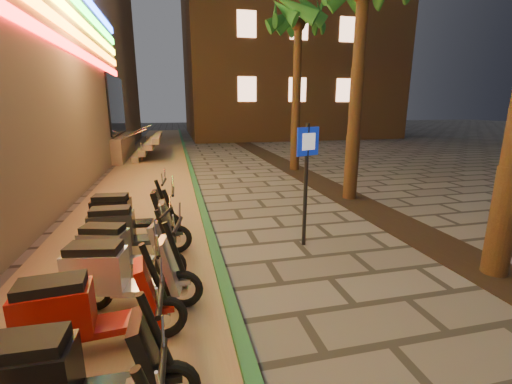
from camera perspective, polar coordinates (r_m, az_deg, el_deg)
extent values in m
cube|color=#8C7251|center=(12.56, -17.89, 0.77)|extent=(3.40, 60.00, 0.01)
cube|color=#215A32|center=(12.52, -10.14, 1.41)|extent=(0.18, 60.00, 0.10)
cube|color=black|center=(9.27, 21.11, -4.09)|extent=(1.20, 40.00, 0.02)
cube|color=black|center=(20.42, -22.20, 13.23)|extent=(0.08, 5.00, 3.00)
cube|color=gray|center=(20.92, -27.22, 6.65)|extent=(5.00, 6.00, 1.20)
cube|color=#FF1414|center=(8.88, -35.37, 23.04)|extent=(0.06, 26.00, 0.28)
cube|color=gray|center=(20.47, -18.87, 6.04)|extent=(0.35, 5.00, 0.30)
cube|color=gray|center=(20.40, -17.96, 6.94)|extent=(0.35, 5.00, 0.30)
cube|color=gray|center=(20.35, -17.03, 7.84)|extent=(0.35, 5.00, 0.30)
cube|color=gray|center=(20.30, -16.10, 8.75)|extent=(0.35, 5.00, 0.30)
cylinder|color=silver|center=(18.42, -20.94, 8.51)|extent=(2.09, 0.06, 0.81)
cylinder|color=silver|center=(22.39, -19.68, 9.45)|extent=(2.09, 0.06, 0.81)
cube|color=brown|center=(37.10, 4.14, 29.30)|extent=(18.00, 16.00, 25.00)
cube|color=#F5B187|center=(26.79, -1.50, 16.77)|extent=(1.40, 0.06, 1.80)
cube|color=#F5B187|center=(27.89, 6.92, 16.57)|extent=(1.40, 0.06, 1.80)
cube|color=#F5B187|center=(29.50, 14.53, 16.10)|extent=(1.40, 0.06, 1.80)
cube|color=#F5B187|center=(27.37, -1.56, 26.22)|extent=(1.40, 0.06, 1.80)
cube|color=#F5B187|center=(28.45, 7.22, 25.65)|extent=(1.40, 0.06, 1.80)
cube|color=#F5B187|center=(30.03, 15.11, 24.69)|extent=(1.40, 0.06, 1.80)
cylinder|color=#472D19|center=(10.55, 16.28, 14.09)|extent=(0.40, 0.40, 5.70)
cylinder|color=#472D19|center=(15.11, 6.72, 14.85)|extent=(0.40, 0.40, 5.95)
sphere|color=#472D19|center=(15.45, 7.07, 25.95)|extent=(0.56, 0.56, 0.56)
cone|color=#194816|center=(15.86, 10.51, 27.20)|extent=(0.60, 1.93, 1.52)
cone|color=#194816|center=(16.30, 8.86, 26.90)|extent=(1.70, 1.86, 1.52)
cone|color=#194816|center=(16.40, 6.51, 26.89)|extent=(2.00, 0.93, 1.52)
cone|color=#194816|center=(16.12, 4.41, 27.16)|extent=(1.97, 1.48, 1.52)
cone|color=#194816|center=(15.57, 3.45, 27.64)|extent=(1.22, 2.02, 1.52)
cone|color=#194816|center=(15.01, 4.20, 28.15)|extent=(1.22, 2.02, 1.52)
cone|color=#194816|center=(14.70, 6.47, 28.40)|extent=(1.97, 1.48, 1.52)
cone|color=#194816|center=(14.81, 9.09, 28.22)|extent=(2.00, 0.93, 1.52)
cone|color=#194816|center=(15.27, 10.67, 27.71)|extent=(1.70, 1.86, 1.52)
cylinder|color=black|center=(6.78, 8.27, 0.92)|extent=(0.08, 0.08, 2.45)
cube|color=#0C22A7|center=(6.62, 8.66, 8.33)|extent=(0.51, 0.23, 0.54)
cube|color=white|center=(6.60, 8.81, 8.31)|extent=(0.30, 0.14, 0.31)
cylinder|color=black|center=(2.48, -15.41, -26.79)|extent=(0.06, 0.60, 0.05)
cube|color=black|center=(3.69, -33.90, -24.41)|extent=(0.76, 0.43, 0.54)
cube|color=black|center=(3.52, -34.64, -20.34)|extent=(0.68, 0.36, 0.13)
cube|color=black|center=(3.42, -17.33, -24.59)|extent=(0.30, 0.44, 0.76)
cylinder|color=black|center=(3.29, -16.22, -21.63)|extent=(0.30, 0.08, 0.80)
cylinder|color=black|center=(3.10, -15.64, -16.41)|extent=(0.06, 0.63, 0.05)
cube|color=black|center=(3.56, -14.30, -27.54)|extent=(0.24, 0.16, 0.06)
torus|color=black|center=(4.65, -31.09, -20.24)|extent=(0.57, 0.16, 0.56)
cylinder|color=silver|center=(4.65, -31.09, -20.24)|extent=(0.16, 0.12, 0.15)
torus|color=black|center=(4.52, -15.03, -19.58)|extent=(0.57, 0.16, 0.56)
cylinder|color=silver|center=(4.52, -15.03, -19.58)|extent=(0.16, 0.12, 0.15)
cube|color=maroon|center=(4.52, -23.36, -19.64)|extent=(0.63, 0.42, 0.09)
cube|color=maroon|center=(4.47, -30.49, -16.87)|extent=(0.79, 0.48, 0.54)
cube|color=black|center=(4.33, -31.02, -13.27)|extent=(0.70, 0.41, 0.13)
cube|color=maroon|center=(4.33, -17.43, -15.68)|extent=(0.33, 0.46, 0.76)
cylinder|color=black|center=(4.23, -16.60, -13.04)|extent=(0.30, 0.10, 0.80)
cylinder|color=black|center=(4.09, -16.17, -8.64)|extent=(0.10, 0.63, 0.05)
cube|color=maroon|center=(4.45, -15.15, -18.18)|extent=(0.25, 0.17, 0.06)
torus|color=black|center=(5.36, -25.58, -14.80)|extent=(0.58, 0.21, 0.57)
cylinder|color=silver|center=(5.36, -25.58, -14.80)|extent=(0.17, 0.13, 0.15)
torus|color=black|center=(5.04, -12.10, -15.55)|extent=(0.58, 0.21, 0.57)
cylinder|color=silver|center=(5.04, -12.10, -15.55)|extent=(0.17, 0.13, 0.15)
cube|color=silver|center=(5.15, -19.23, -14.83)|extent=(0.66, 0.47, 0.09)
cube|color=silver|center=(5.19, -25.05, -11.79)|extent=(0.82, 0.54, 0.55)
cube|color=black|center=(5.07, -25.42, -8.56)|extent=(0.73, 0.46, 0.13)
cube|color=silver|center=(4.90, -14.14, -11.71)|extent=(0.36, 0.48, 0.77)
cylinder|color=black|center=(4.79, -13.38, -9.38)|extent=(0.31, 0.13, 0.81)
cylinder|color=black|center=(4.66, -12.96, -5.44)|extent=(0.16, 0.63, 0.05)
cube|color=silver|center=(4.98, -12.18, -14.24)|extent=(0.26, 0.19, 0.07)
torus|color=black|center=(6.24, -24.30, -10.74)|extent=(0.54, 0.25, 0.53)
cylinder|color=silver|center=(6.24, -24.30, -10.74)|extent=(0.17, 0.14, 0.14)
torus|color=black|center=(5.82, -14.03, -11.67)|extent=(0.54, 0.25, 0.53)
cylinder|color=silver|center=(5.82, -14.03, -11.67)|extent=(0.17, 0.14, 0.14)
cube|color=gray|center=(5.99, -19.48, -10.87)|extent=(0.64, 0.49, 0.08)
cube|color=gray|center=(6.09, -23.89, -8.28)|extent=(0.79, 0.57, 0.51)
cube|color=black|center=(5.99, -24.17, -5.65)|extent=(0.70, 0.49, 0.12)
cube|color=gray|center=(5.72, -15.62, -8.43)|extent=(0.38, 0.47, 0.72)
cylinder|color=black|center=(5.63, -15.07, -6.55)|extent=(0.29, 0.15, 0.75)
cylinder|color=black|center=(5.51, -14.78, -3.40)|extent=(0.21, 0.58, 0.04)
cube|color=gray|center=(5.77, -14.11, -10.57)|extent=(0.26, 0.20, 0.06)
torus|color=black|center=(6.91, -23.32, -8.03)|extent=(0.57, 0.12, 0.57)
cylinder|color=silver|center=(6.91, -23.32, -8.03)|extent=(0.15, 0.11, 0.15)
torus|color=black|center=(6.78, -13.02, -7.64)|extent=(0.57, 0.12, 0.57)
cylinder|color=silver|center=(6.78, -13.02, -7.64)|extent=(0.15, 0.11, 0.15)
cube|color=#222527|center=(6.80, -18.34, -7.53)|extent=(0.61, 0.38, 0.09)
cube|color=#222527|center=(6.79, -22.85, -5.53)|extent=(0.77, 0.43, 0.55)
cube|color=black|center=(6.69, -23.11, -2.96)|extent=(0.68, 0.36, 0.13)
cube|color=#222527|center=(6.65, -14.52, -4.73)|extent=(0.30, 0.44, 0.77)
cylinder|color=black|center=(6.59, -13.97, -2.89)|extent=(0.30, 0.08, 0.81)
cylinder|color=black|center=(6.49, -13.67, 0.09)|extent=(0.06, 0.63, 0.05)
cube|color=#222527|center=(6.73, -13.09, -6.60)|extent=(0.24, 0.16, 0.07)
torus|color=black|center=(7.91, -23.29, -5.30)|extent=(0.57, 0.16, 0.56)
cylinder|color=silver|center=(7.91, -23.29, -5.30)|extent=(0.16, 0.12, 0.15)
torus|color=black|center=(7.67, -14.50, -5.15)|extent=(0.57, 0.16, 0.56)
cylinder|color=silver|center=(7.67, -14.50, -5.15)|extent=(0.16, 0.12, 0.15)
cube|color=black|center=(7.76, -19.06, -4.94)|extent=(0.63, 0.42, 0.09)
cube|color=black|center=(7.79, -22.89, -3.12)|extent=(0.79, 0.48, 0.54)
cube|color=black|center=(7.71, -23.12, -0.89)|extent=(0.70, 0.41, 0.13)
cube|color=black|center=(7.58, -15.81, -2.55)|extent=(0.33, 0.46, 0.76)
cylinder|color=black|center=(7.52, -15.35, -0.95)|extent=(0.30, 0.10, 0.80)
cylinder|color=black|center=(7.43, -15.11, 1.64)|extent=(0.10, 0.63, 0.05)
cube|color=black|center=(7.63, -14.56, -4.23)|extent=(0.25, 0.17, 0.06)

